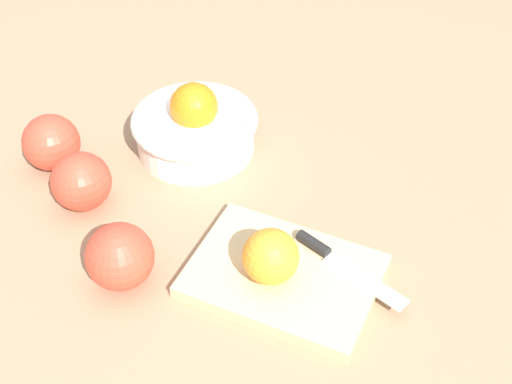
{
  "coord_description": "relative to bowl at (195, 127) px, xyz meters",
  "views": [
    {
      "loc": [
        0.39,
        -0.46,
        0.64
      ],
      "look_at": [
        0.03,
        0.07,
        0.04
      ],
      "focal_mm": 49.13,
      "sensor_mm": 36.0,
      "label": 1
    }
  ],
  "objects": [
    {
      "name": "apple_mid_left",
      "position": [
        -0.14,
        -0.14,
        0.0
      ],
      "size": [
        0.08,
        0.08,
        0.08
      ],
      "primitive_type": "sphere",
      "color": "#D6422D",
      "rests_on": "ground_plane"
    },
    {
      "name": "cutting_board",
      "position": [
        0.24,
        -0.14,
        -0.03
      ],
      "size": [
        0.24,
        0.19,
        0.02
      ],
      "primitive_type": "cube",
      "rotation": [
        0.0,
        0.0,
        0.17
      ],
      "color": "#DBB77F",
      "rests_on": "ground_plane"
    },
    {
      "name": "ground_plane",
      "position": [
        0.12,
        -0.14,
        -0.04
      ],
      "size": [
        2.4,
        2.4,
        0.0
      ],
      "primitive_type": "plane",
      "color": "#997556"
    },
    {
      "name": "apple_front_left_2",
      "position": [
        -0.05,
        -0.18,
        0.0
      ],
      "size": [
        0.08,
        0.08,
        0.08
      ],
      "primitive_type": "sphere",
      "color": "#D6422D",
      "rests_on": "ground_plane"
    },
    {
      "name": "bowl",
      "position": [
        0.0,
        0.0,
        0.0
      ],
      "size": [
        0.18,
        0.18,
        0.1
      ],
      "color": "white",
      "rests_on": "ground_plane"
    },
    {
      "name": "knife",
      "position": [
        0.28,
        -0.09,
        -0.02
      ],
      "size": [
        0.16,
        0.04,
        0.01
      ],
      "color": "silver",
      "rests_on": "cutting_board"
    },
    {
      "name": "apple_front_left",
      "position": [
        0.08,
        -0.25,
        0.0
      ],
      "size": [
        0.08,
        0.08,
        0.08
      ],
      "primitive_type": "sphere",
      "color": "#D6422D",
      "rests_on": "ground_plane"
    },
    {
      "name": "orange_on_board",
      "position": [
        0.23,
        -0.16,
        0.01
      ],
      "size": [
        0.07,
        0.07,
        0.07
      ],
      "primitive_type": "sphere",
      "color": "orange",
      "rests_on": "cutting_board"
    }
  ]
}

